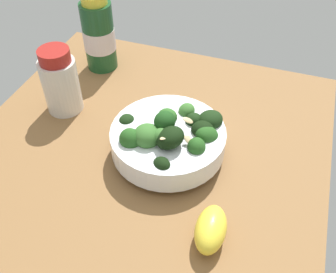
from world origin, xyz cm
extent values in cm
cube|color=brown|center=(0.00, 0.00, -2.49)|extent=(60.91, 60.91, 4.99)
cylinder|color=white|center=(-0.92, -4.16, 0.66)|extent=(10.31, 10.31, 1.31)
cylinder|color=white|center=(-0.92, -4.16, 3.29)|extent=(18.75, 18.75, 3.94)
cylinder|color=silver|center=(-0.92, -4.16, 4.86)|extent=(16.13, 16.13, 0.80)
cylinder|color=#2F662B|center=(4.62, -5.56, 3.85)|extent=(1.18, 1.25, 1.49)
ellipsoid|color=#386B2B|center=(4.62, -5.56, 5.45)|extent=(4.20, 4.08, 3.31)
cylinder|color=#589D47|center=(-3.63, -4.04, 4.96)|extent=(1.63, 1.55, 1.64)
ellipsoid|color=#386B2B|center=(-3.63, -4.04, 6.54)|extent=(4.36, 4.66, 3.74)
cylinder|color=#2F662B|center=(3.42, -9.98, 3.95)|extent=(1.76, 1.84, 1.23)
ellipsoid|color=black|center=(3.42, -9.98, 5.62)|extent=(5.96, 5.94, 3.72)
cylinder|color=#4A8F3C|center=(-0.29, -10.35, 3.94)|extent=(1.79, 1.82, 1.19)
ellipsoid|color=#23511C|center=(-0.29, -10.35, 5.44)|extent=(4.84, 5.66, 4.58)
cylinder|color=#4A8F3C|center=(-3.77, -5.46, 4.98)|extent=(2.12, 2.07, 1.50)
ellipsoid|color=black|center=(-3.77, -5.46, 6.76)|extent=(6.40, 6.81, 5.78)
cylinder|color=#3C7A32|center=(2.71, -7.39, 3.96)|extent=(1.78, 1.60, 1.40)
ellipsoid|color=black|center=(2.71, -7.39, 5.42)|extent=(4.07, 3.58, 3.84)
cylinder|color=#589D47|center=(-3.10, -9.52, 3.81)|extent=(1.43, 1.42, 1.96)
ellipsoid|color=#23511C|center=(-3.10, -9.52, 5.50)|extent=(4.20, 3.86, 4.18)
cylinder|color=#3C7A32|center=(-5.07, 0.60, 4.09)|extent=(1.55, 1.48, 1.45)
ellipsoid|color=#23511C|center=(-5.07, 0.60, 5.75)|extent=(3.96, 3.93, 4.53)
cylinder|color=#589D47|center=(-0.45, -3.74, 5.72)|extent=(1.39, 1.39, 1.96)
ellipsoid|color=#2D6023|center=(-0.45, -3.74, 7.41)|extent=(3.19, 4.29, 3.67)
cylinder|color=#4A8F3C|center=(-7.83, -5.55, 3.53)|extent=(1.57, 1.47, 1.71)
ellipsoid|color=black|center=(-7.83, -5.55, 5.06)|extent=(3.50, 4.28, 3.31)
cylinder|color=#4A8F3C|center=(-3.82, -1.75, 4.24)|extent=(2.11, 2.33, 1.68)
ellipsoid|color=#386B2B|center=(-3.82, -1.75, 6.04)|extent=(6.62, 6.34, 4.75)
cylinder|color=#3C7A32|center=(0.95, -9.31, 4.04)|extent=(1.51, 1.63, 1.24)
ellipsoid|color=black|center=(0.95, -9.31, 5.62)|extent=(5.19, 5.09, 3.42)
cylinder|color=#2F662B|center=(-0.55, 3.19, 3.57)|extent=(1.62, 1.42, 1.47)
ellipsoid|color=black|center=(-0.55, 3.19, 4.91)|extent=(3.53, 3.84, 2.99)
cylinder|color=#4A8F3C|center=(-1.32, -3.76, 5.92)|extent=(1.71, 1.89, 1.60)
ellipsoid|color=#194216|center=(-1.32, -3.76, 7.54)|extent=(5.03, 5.69, 4.95)
ellipsoid|color=#DBBC84|center=(-4.61, -5.40, 6.20)|extent=(2.01, 1.98, 0.58)
ellipsoid|color=#DBBC84|center=(-0.28, -7.13, 7.62)|extent=(1.43, 1.86, 1.26)
ellipsoid|color=#DBBC84|center=(-2.65, -8.05, 6.12)|extent=(1.58, 2.03, 1.28)
ellipsoid|color=#DBBC84|center=(-4.93, -5.10, 7.82)|extent=(2.06, 1.93, 0.62)
ellipsoid|color=yellow|center=(-14.45, -14.97, 2.31)|extent=(7.74, 4.66, 4.61)
cylinder|color=#194723|center=(19.31, 17.88, 7.12)|extent=(6.43, 6.43, 14.24)
cylinder|color=beige|center=(19.31, 17.88, 6.59)|extent=(6.56, 6.56, 4.54)
cylinder|color=beige|center=(4.15, 18.29, 5.16)|extent=(6.66, 6.66, 10.32)
cylinder|color=maroon|center=(4.15, 18.29, 11.49)|extent=(5.55, 5.55, 2.34)
camera|label=1|loc=(-43.65, -18.98, 47.95)|focal=41.55mm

